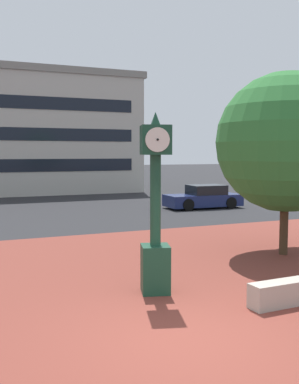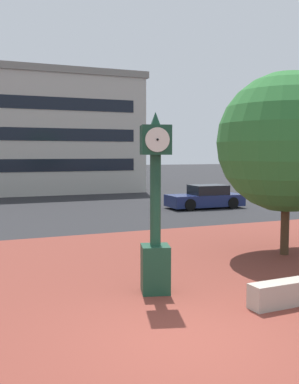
{
  "view_description": "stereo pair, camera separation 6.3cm",
  "coord_description": "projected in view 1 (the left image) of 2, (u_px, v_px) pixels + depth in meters",
  "views": [
    {
      "loc": [
        -3.41,
        -6.43,
        3.07
      ],
      "look_at": [
        0.4,
        2.5,
        2.22
      ],
      "focal_mm": 42.2,
      "sensor_mm": 36.0,
      "label": 1
    },
    {
      "loc": [
        -3.35,
        -6.45,
        3.07
      ],
      "look_at": [
        0.4,
        2.5,
        2.22
      ],
      "focal_mm": 42.2,
      "sensor_mm": 36.0,
      "label": 2
    }
  ],
  "objects": [
    {
      "name": "plaza_tree",
      "position": [
        289.0,
        146.0,
        13.58
      ],
      "size": [
        4.46,
        4.15,
        5.45
      ],
      "color": "#42301E",
      "rests_on": "ground"
    },
    {
      "name": "street_clock",
      "position": [
        155.0,
        214.0,
        9.78
      ],
      "size": [
        0.78,
        0.8,
        3.94
      ],
      "rotation": [
        0.0,
        0.0,
        -0.29
      ],
      "color": "#19422D",
      "rests_on": "ground"
    },
    {
      "name": "ground_plane",
      "position": [
        186.0,
        338.0,
        7.49
      ],
      "size": [
        200.0,
        200.0,
        0.0
      ],
      "primitive_type": "plane",
      "color": "#262628"
    },
    {
      "name": "car_street_near",
      "position": [
        204.0,
        198.0,
        25.09
      ],
      "size": [
        4.26,
        1.95,
        1.28
      ],
      "rotation": [
        0.0,
        0.0,
        1.54
      ],
      "color": "navy",
      "rests_on": "ground"
    },
    {
      "name": "plaza_brick_paving",
      "position": [
        126.0,
        289.0,
        10.19
      ],
      "size": [
        44.0,
        13.9,
        0.01
      ],
      "primitive_type": "cube",
      "color": "brown",
      "rests_on": "ground"
    }
  ]
}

